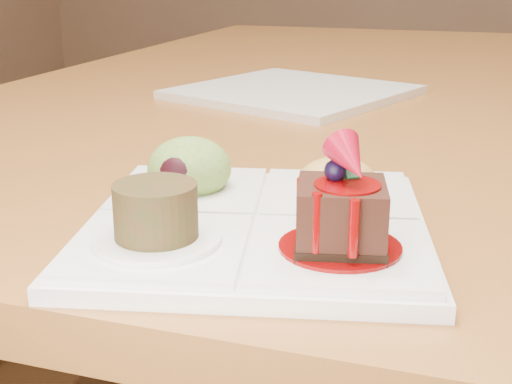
% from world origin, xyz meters
% --- Properties ---
extents(dining_table, '(1.00, 1.80, 0.75)m').
position_xyz_m(dining_table, '(0.00, 0.00, 0.68)').
color(dining_table, '#965927').
rests_on(dining_table, ground).
extents(sampler_plate, '(0.30, 0.30, 0.10)m').
position_xyz_m(sampler_plate, '(0.11, -0.75, 0.77)').
color(sampler_plate, white).
rests_on(sampler_plate, dining_table).
extents(second_plate, '(0.38, 0.38, 0.01)m').
position_xyz_m(second_plate, '(-0.02, -0.19, 0.76)').
color(second_plate, white).
rests_on(second_plate, dining_table).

